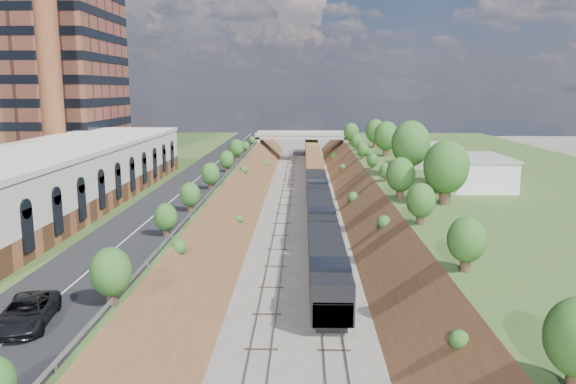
% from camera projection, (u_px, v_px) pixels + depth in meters
% --- Properties ---
extents(platform_left, '(44.00, 180.00, 5.00)m').
position_uv_depth(platform_left, '(89.00, 192.00, 87.41)').
color(platform_left, '#365D26').
rests_on(platform_left, ground).
extents(platform_right, '(44.00, 180.00, 5.00)m').
position_uv_depth(platform_right, '(516.00, 194.00, 85.67)').
color(platform_right, '#365D26').
rests_on(platform_right, ground).
extents(embankment_left, '(10.00, 180.00, 10.00)m').
position_uv_depth(embankment_left, '(230.00, 209.00, 87.28)').
color(embankment_left, brown).
rests_on(embankment_left, ground).
extents(embankment_right, '(10.00, 180.00, 10.00)m').
position_uv_depth(embankment_right, '(372.00, 210.00, 86.70)').
color(embankment_right, brown).
rests_on(embankment_right, ground).
extents(rail_left_track, '(1.58, 180.00, 0.18)m').
position_uv_depth(rail_left_track, '(284.00, 209.00, 87.04)').
color(rail_left_track, gray).
rests_on(rail_left_track, ground).
extents(rail_right_track, '(1.58, 180.00, 0.18)m').
position_uv_depth(rail_right_track, '(317.00, 209.00, 86.91)').
color(rail_right_track, gray).
rests_on(rail_right_track, ground).
extents(road, '(8.00, 180.00, 0.10)m').
position_uv_depth(road, '(200.00, 177.00, 86.49)').
color(road, black).
rests_on(road, platform_left).
extents(guardrail, '(0.10, 171.00, 0.70)m').
position_uv_depth(guardrail, '(227.00, 174.00, 86.10)').
color(guardrail, '#99999E').
rests_on(guardrail, platform_left).
extents(commercial_building, '(14.30, 62.30, 7.00)m').
position_uv_depth(commercial_building, '(57.00, 176.00, 64.57)').
color(commercial_building, brown).
rests_on(commercial_building, platform_left).
extents(highrise_tower, '(22.00, 22.00, 53.90)m').
position_uv_depth(highrise_tower, '(40.00, 1.00, 94.02)').
color(highrise_tower, brown).
rests_on(highrise_tower, platform_left).
extents(smokestack, '(3.20, 3.20, 40.00)m').
position_uv_depth(smokestack, '(48.00, 41.00, 79.50)').
color(smokestack, brown).
rests_on(smokestack, platform_left).
extents(overpass, '(24.50, 8.30, 7.40)m').
position_uv_depth(overpass, '(302.00, 141.00, 147.06)').
color(overpass, gray).
rests_on(overpass, ground).
extents(white_building_near, '(9.00, 12.00, 4.00)m').
position_uv_depth(white_building_near, '(471.00, 173.00, 77.24)').
color(white_building_near, silver).
rests_on(white_building_near, platform_right).
extents(white_building_far, '(8.00, 10.00, 3.60)m').
position_uv_depth(white_building_far, '(431.00, 156.00, 98.92)').
color(white_building_far, silver).
rests_on(white_building_far, platform_right).
extents(tree_right_large, '(5.25, 5.25, 7.61)m').
position_uv_depth(tree_right_large, '(446.00, 167.00, 65.18)').
color(tree_right_large, '#473323').
rests_on(tree_right_large, platform_right).
extents(tree_left_crest, '(2.45, 2.45, 3.55)m').
position_uv_depth(tree_left_crest, '(157.00, 227.00, 46.70)').
color(tree_left_crest, '#473323').
rests_on(tree_left_crest, platform_left).
extents(freight_train, '(3.28, 131.82, 4.84)m').
position_uv_depth(freight_train, '(315.00, 171.00, 108.02)').
color(freight_train, black).
rests_on(freight_train, ground).
extents(suv, '(3.57, 6.08, 1.59)m').
position_uv_depth(suv, '(27.00, 312.00, 31.78)').
color(suv, black).
rests_on(suv, road).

